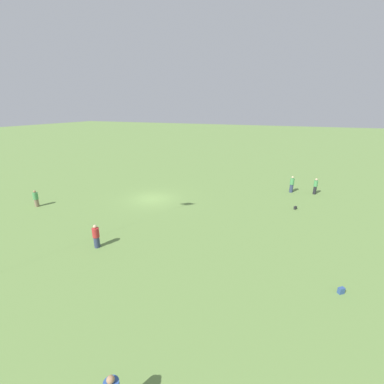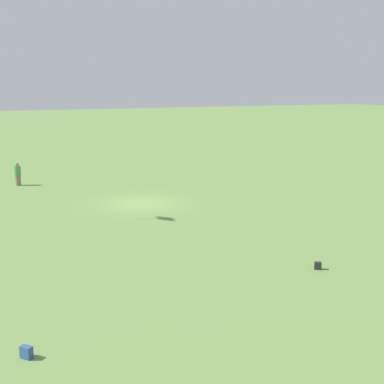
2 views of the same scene
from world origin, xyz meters
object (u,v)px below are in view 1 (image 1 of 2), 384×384
picnic_bag_0 (295,208)px  picnic_bag_1 (341,291)px  person_1 (315,186)px  person_4 (36,199)px  person_3 (292,184)px  person_2 (96,236)px

picnic_bag_0 → picnic_bag_1: 11.72m
person_1 → person_4: person_1 is taller
person_4 → picnic_bag_1: bearing=11.9°
person_3 → person_1: bearing=-131.5°
person_1 → picnic_bag_0: (1.85, 5.59, -0.75)m
picnic_bag_1 → person_2: bearing=4.3°
person_2 → person_1: bearing=-47.0°
picnic_bag_1 → picnic_bag_0: bearing=-77.7°
person_1 → picnic_bag_0: bearing=-179.3°
person_4 → picnic_bag_0: 24.92m
person_2 → person_4: (10.81, -3.84, -0.02)m
person_1 → person_2: 23.17m
person_1 → picnic_bag_1: (-0.64, 17.04, -0.73)m
person_3 → person_2: bearing=98.2°
person_3 → person_4: bearing=73.6°
person_4 → person_1: bearing=47.6°
picnic_bag_0 → picnic_bag_1: picnic_bag_1 is taller
picnic_bag_1 → person_3: bearing=-79.6°
person_3 → person_4: (22.75, 14.04, -0.12)m
person_2 → picnic_bag_1: (-15.01, -1.13, -0.65)m
person_4 → picnic_bag_1: 25.97m
picnic_bag_0 → person_1: bearing=-108.4°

